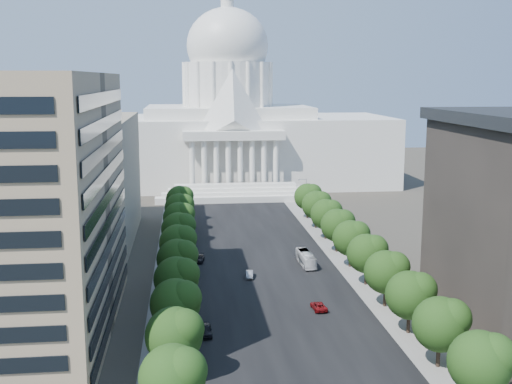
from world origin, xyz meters
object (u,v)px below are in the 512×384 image
object	(u,v)px
car_silver	(249,274)
city_bus	(306,259)
car_dark_a	(205,330)
car_red	(319,306)
car_dark_b	(199,259)

from	to	relation	value
car_silver	city_bus	distance (m)	14.79
car_dark_a	car_red	distance (m)	21.55
car_dark_a	car_silver	world-z (taller)	car_dark_a
car_red	car_dark_b	world-z (taller)	car_dark_b
car_dark_a	car_red	bearing A→B (deg)	22.36
car_silver	car_dark_b	world-z (taller)	car_dark_b
car_dark_a	car_dark_b	size ratio (longest dim) A/B	1.03
car_dark_b	car_dark_a	bearing A→B (deg)	-82.95
city_bus	car_dark_a	bearing A→B (deg)	-124.53
car_dark_a	car_silver	distance (m)	29.81
car_dark_a	car_dark_b	world-z (taller)	car_dark_a
city_bus	car_silver	bearing A→B (deg)	-152.32
car_silver	car_dark_b	size ratio (longest dim) A/B	0.84
car_dark_b	car_silver	bearing A→B (deg)	-44.75
car_dark_b	city_bus	distance (m)	22.99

